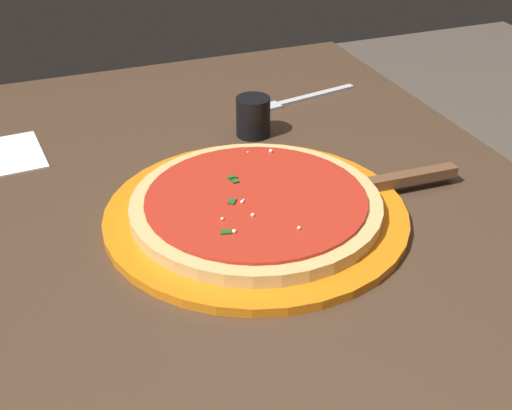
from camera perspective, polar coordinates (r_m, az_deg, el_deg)
The scene contains 6 objects.
restaurant_table at distance 0.93m, azimuth -0.85°, elevation -7.79°, with size 1.11×0.79×0.73m.
serving_plate at distance 0.85m, azimuth 0.00°, elevation -0.83°, with size 0.37×0.37×0.01m, color orange.
pizza at distance 0.84m, azimuth -0.00°, elevation 0.05°, with size 0.30×0.30×0.02m.
pizza_server at distance 0.91m, azimuth 10.20°, elevation 1.68°, with size 0.07×0.22×0.01m.
cup_small_sauce at distance 1.05m, azimuth -0.23°, elevation 7.17°, with size 0.05×0.05×0.06m, color black.
fork at distance 1.18m, azimuth 3.70°, elevation 8.58°, with size 0.05×0.19×0.00m.
Camera 1 is at (0.68, -0.25, 1.19)m, focal length 49.44 mm.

